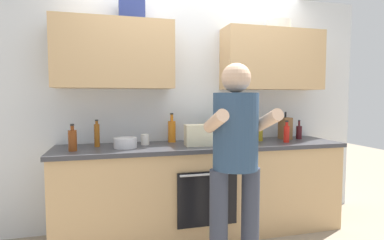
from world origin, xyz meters
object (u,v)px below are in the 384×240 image
object	(u,v)px
bottle_juice	(172,131)
bottle_hotsauce	(287,133)
person_standing	(236,152)
bottle_wine	(299,132)
bottle_oil	(260,132)
cup_coffee	(145,140)
grocery_bag_produce	(246,136)
grocery_bag_rice	(198,135)
mixing_bowl	(125,143)
knife_block	(285,128)
bottle_vinegar	(73,140)
potted_herb	(213,130)
bottle_syrup	(97,135)

from	to	relation	value
bottle_juice	bottle_hotsauce	size ratio (longest dim) A/B	1.34
person_standing	bottle_wine	world-z (taller)	person_standing
bottle_oil	bottle_juice	size ratio (longest dim) A/B	0.76
cup_coffee	grocery_bag_produce	world-z (taller)	grocery_bag_produce
bottle_oil	bottle_hotsauce	distance (m)	0.27
grocery_bag_produce	grocery_bag_rice	xyz separation A→B (m)	(-0.52, -0.05, 0.03)
person_standing	mixing_bowl	world-z (taller)	person_standing
bottle_hotsauce	mixing_bowl	xyz separation A→B (m)	(-1.63, 0.06, -0.05)
cup_coffee	grocery_bag_produce	bearing A→B (deg)	-7.07
grocery_bag_produce	knife_block	bearing A→B (deg)	14.60
bottle_vinegar	potted_herb	xyz separation A→B (m)	(1.35, 0.22, 0.03)
bottle_syrup	grocery_bag_rice	size ratio (longest dim) A/B	0.99
cup_coffee	knife_block	world-z (taller)	knife_block
bottle_vinegar	bottle_syrup	distance (m)	0.27
grocery_bag_produce	bottle_hotsauce	bearing A→B (deg)	-10.03
mixing_bowl	bottle_juice	bearing A→B (deg)	27.46
grocery_bag_produce	mixing_bowl	bearing A→B (deg)	-179.50
bottle_juice	grocery_bag_rice	size ratio (longest dim) A/B	1.17
bottle_juice	knife_block	world-z (taller)	same
bottle_syrup	potted_herb	distance (m)	1.16
bottle_oil	bottle_wine	bearing A→B (deg)	4.98
bottle_wine	bottle_juice	world-z (taller)	bottle_juice
knife_block	bottle_juice	bearing A→B (deg)	175.43
bottle_syrup	knife_block	distance (m)	2.00
bottle_oil	mixing_bowl	xyz separation A→B (m)	(-1.41, -0.09, -0.05)
bottle_juice	mixing_bowl	xyz separation A→B (m)	(-0.48, -0.25, -0.07)
mixing_bowl	cup_coffee	bearing A→B (deg)	34.78
bottle_juice	bottle_syrup	size ratio (longest dim) A/B	1.18
person_standing	mixing_bowl	xyz separation A→B (m)	(-0.78, 0.74, -0.01)
bottle_oil	cup_coffee	distance (m)	1.21
cup_coffee	potted_herb	world-z (taller)	potted_herb
potted_herb	bottle_oil	bearing A→B (deg)	-7.61
potted_herb	grocery_bag_rice	bearing A→B (deg)	-137.81
bottle_wine	grocery_bag_produce	world-z (taller)	bottle_wine
bottle_juice	bottle_syrup	bearing A→B (deg)	-170.78
bottle_juice	bottle_wine	bearing A→B (deg)	-4.63
bottle_wine	bottle_syrup	bearing A→B (deg)	-179.89
bottle_syrup	mixing_bowl	size ratio (longest dim) A/B	1.21
potted_herb	grocery_bag_produce	bearing A→B (deg)	-26.46
bottle_wine	grocery_bag_rice	world-z (taller)	bottle_wine
bottle_oil	grocery_bag_rice	bearing A→B (deg)	-169.95
bottle_juice	cup_coffee	size ratio (longest dim) A/B	2.91
grocery_bag_rice	bottle_oil	bearing A→B (deg)	10.05
person_standing	bottle_syrup	size ratio (longest dim) A/B	6.32
bottle_wine	potted_herb	distance (m)	1.01
grocery_bag_rice	bottle_vinegar	bearing A→B (deg)	-178.74
bottle_juice	grocery_bag_produce	world-z (taller)	bottle_juice
bottle_hotsauce	potted_herb	size ratio (longest dim) A/B	0.93
bottle_oil	mixing_bowl	size ratio (longest dim) A/B	1.09
knife_block	bottle_hotsauce	bearing A→B (deg)	-118.39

